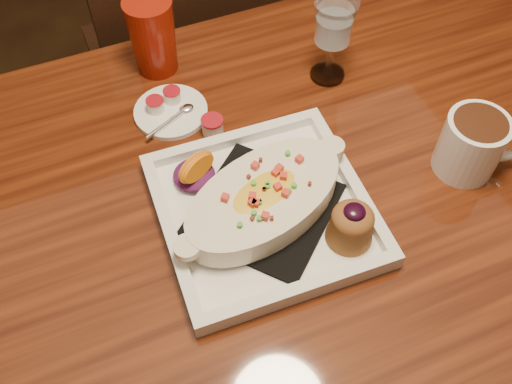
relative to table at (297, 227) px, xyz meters
name	(u,v)px	position (x,y,z in m)	size (l,w,h in m)	color
floor	(282,360)	(0.00, 0.00, -0.65)	(7.00, 7.00, 0.00)	#312110
table	(297,227)	(0.00, 0.00, 0.00)	(1.50, 0.90, 0.75)	maroon
chair_far	(186,60)	(0.00, 0.63, -0.15)	(0.42, 0.42, 0.93)	black
plate	(269,204)	(-0.06, -0.02, 0.13)	(0.31, 0.31, 0.08)	white
coffee_mug	(474,143)	(0.26, -0.05, 0.15)	(0.13, 0.10, 0.10)	white
goblet	(334,26)	(0.16, 0.22, 0.21)	(0.07, 0.07, 0.16)	silver
saucer	(169,110)	(-0.13, 0.24, 0.11)	(0.13, 0.13, 0.09)	white
creamer_loose	(212,126)	(-0.08, 0.17, 0.11)	(0.04, 0.04, 0.03)	white
red_tumbler	(153,36)	(-0.12, 0.36, 0.17)	(0.08, 0.08, 0.14)	#9E1B0B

